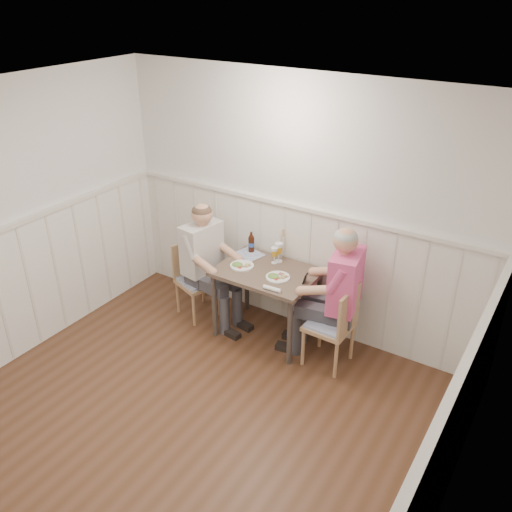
{
  "coord_description": "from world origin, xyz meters",
  "views": [
    {
      "loc": [
        2.28,
        -2.14,
        3.32
      ],
      "look_at": [
        -0.12,
        1.64,
        1.0
      ],
      "focal_mm": 38.0,
      "sensor_mm": 36.0,
      "label": 1
    }
  ],
  "objects_px": {
    "chair_left": "(195,277)",
    "beer_bottle": "(251,243)",
    "dining_table": "(267,279)",
    "grass_vase": "(281,244)",
    "diner_cream": "(206,271)",
    "man_in_pink": "(339,305)",
    "chair_right": "(334,323)"
  },
  "relations": [
    {
      "from": "dining_table",
      "to": "chair_left",
      "type": "xyz_separation_m",
      "value": [
        -0.87,
        -0.05,
        -0.21
      ]
    },
    {
      "from": "dining_table",
      "to": "beer_bottle",
      "type": "distance_m",
      "value": 0.48
    },
    {
      "from": "chair_left",
      "to": "diner_cream",
      "type": "distance_m",
      "value": 0.2
    },
    {
      "from": "dining_table",
      "to": "beer_bottle",
      "type": "xyz_separation_m",
      "value": [
        -0.35,
        0.26,
        0.2
      ]
    },
    {
      "from": "dining_table",
      "to": "grass_vase",
      "type": "relative_size",
      "value": 2.78
    },
    {
      "from": "chair_right",
      "to": "diner_cream",
      "type": "distance_m",
      "value": 1.5
    },
    {
      "from": "dining_table",
      "to": "diner_cream",
      "type": "relative_size",
      "value": 0.73
    },
    {
      "from": "man_in_pink",
      "to": "diner_cream",
      "type": "relative_size",
      "value": 1.04
    },
    {
      "from": "beer_bottle",
      "to": "chair_left",
      "type": "bearing_deg",
      "value": -148.79
    },
    {
      "from": "dining_table",
      "to": "diner_cream",
      "type": "distance_m",
      "value": 0.72
    },
    {
      "from": "chair_left",
      "to": "beer_bottle",
      "type": "height_order",
      "value": "beer_bottle"
    },
    {
      "from": "beer_bottle",
      "to": "dining_table",
      "type": "bearing_deg",
      "value": -36.85
    },
    {
      "from": "man_in_pink",
      "to": "grass_vase",
      "type": "bearing_deg",
      "value": 161.65
    },
    {
      "from": "man_in_pink",
      "to": "chair_left",
      "type": "bearing_deg",
      "value": -176.46
    },
    {
      "from": "chair_right",
      "to": "dining_table",
      "type": "bearing_deg",
      "value": 174.31
    },
    {
      "from": "dining_table",
      "to": "grass_vase",
      "type": "height_order",
      "value": "grass_vase"
    },
    {
      "from": "chair_right",
      "to": "chair_left",
      "type": "distance_m",
      "value": 1.66
    },
    {
      "from": "man_in_pink",
      "to": "diner_cream",
      "type": "bearing_deg",
      "value": -175.72
    },
    {
      "from": "man_in_pink",
      "to": "beer_bottle",
      "type": "height_order",
      "value": "man_in_pink"
    },
    {
      "from": "chair_left",
      "to": "man_in_pink",
      "type": "xyz_separation_m",
      "value": [
        1.63,
        0.1,
        0.14
      ]
    },
    {
      "from": "chair_left",
      "to": "beer_bottle",
      "type": "bearing_deg",
      "value": 31.21
    },
    {
      "from": "chair_left",
      "to": "beer_bottle",
      "type": "relative_size",
      "value": 3.6
    },
    {
      "from": "beer_bottle",
      "to": "grass_vase",
      "type": "height_order",
      "value": "grass_vase"
    },
    {
      "from": "dining_table",
      "to": "beer_bottle",
      "type": "relative_size",
      "value": 4.29
    },
    {
      "from": "grass_vase",
      "to": "dining_table",
      "type": "bearing_deg",
      "value": -85.19
    },
    {
      "from": "grass_vase",
      "to": "chair_left",
      "type": "bearing_deg",
      "value": -156.84
    },
    {
      "from": "chair_left",
      "to": "diner_cream",
      "type": "bearing_deg",
      "value": -3.49
    },
    {
      "from": "chair_left",
      "to": "beer_bottle",
      "type": "distance_m",
      "value": 0.73
    },
    {
      "from": "dining_table",
      "to": "chair_left",
      "type": "relative_size",
      "value": 1.19
    },
    {
      "from": "dining_table",
      "to": "diner_cream",
      "type": "xyz_separation_m",
      "value": [
        -0.72,
        -0.06,
        -0.09
      ]
    },
    {
      "from": "diner_cream",
      "to": "chair_left",
      "type": "bearing_deg",
      "value": 176.51
    },
    {
      "from": "chair_right",
      "to": "chair_left",
      "type": "xyz_separation_m",
      "value": [
        -1.65,
        0.03,
        -0.02
      ]
    }
  ]
}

